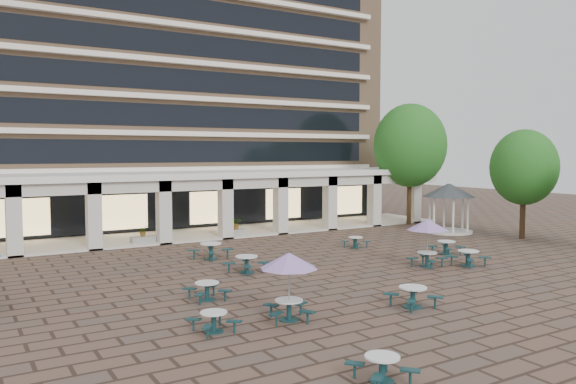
% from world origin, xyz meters
% --- Properties ---
extents(ground, '(120.00, 120.00, 0.00)m').
position_xyz_m(ground, '(0.00, 0.00, 0.00)').
color(ground, brown).
rests_on(ground, ground).
extents(apartment_building, '(40.00, 15.50, 25.20)m').
position_xyz_m(apartment_building, '(0.00, 25.47, 12.60)').
color(apartment_building, '#A37E5C').
rests_on(apartment_building, ground).
extents(retail_arcade, '(42.00, 6.60, 4.40)m').
position_xyz_m(retail_arcade, '(0.00, 14.80, 3.00)').
color(retail_arcade, white).
rests_on(retail_arcade, ground).
extents(picnic_table_0, '(1.55, 1.55, 0.65)m').
position_xyz_m(picnic_table_0, '(-6.37, -5.23, 0.39)').
color(picnic_table_0, '#123438').
rests_on(picnic_table_0, ground).
extents(picnic_table_1, '(1.58, 1.58, 0.67)m').
position_xyz_m(picnic_table_1, '(-4.35, -11.00, 0.40)').
color(picnic_table_1, '#123438').
rests_on(picnic_table_1, ground).
extents(picnic_table_2, '(1.77, 1.77, 0.77)m').
position_xyz_m(picnic_table_2, '(1.06, -6.37, 0.46)').
color(picnic_table_2, '#123438').
rests_on(picnic_table_2, ground).
extents(picnic_table_5, '(1.61, 1.61, 0.71)m').
position_xyz_m(picnic_table_5, '(-5.05, -1.51, 0.42)').
color(picnic_table_5, '#123438').
rests_on(picnic_table_5, ground).
extents(picnic_table_6, '(2.00, 2.00, 2.31)m').
position_xyz_m(picnic_table_6, '(-3.69, -5.40, 1.97)').
color(picnic_table_6, '#123438').
rests_on(picnic_table_6, ground).
extents(picnic_table_7, '(1.82, 1.82, 0.75)m').
position_xyz_m(picnic_table_7, '(10.36, 0.76, 0.45)').
color(picnic_table_7, '#123438').
rests_on(picnic_table_7, ground).
extents(picnic_table_9, '(2.37, 2.37, 0.86)m').
position_xyz_m(picnic_table_9, '(-1.57, 6.26, 0.52)').
color(picnic_table_9, '#123438').
rests_on(picnic_table_9, ground).
extents(picnic_table_10, '(1.81, 1.81, 0.78)m').
position_xyz_m(picnic_table_10, '(8.84, -2.14, 0.47)').
color(picnic_table_10, '#123438').
rests_on(picnic_table_10, ground).
extents(picnic_table_11, '(2.06, 2.06, 2.38)m').
position_xyz_m(picnic_table_11, '(6.91, -1.21, 2.02)').
color(picnic_table_11, '#123438').
rests_on(picnic_table_11, ground).
extents(picnic_table_12, '(2.20, 2.20, 0.81)m').
position_xyz_m(picnic_table_12, '(-1.49, 2.17, 0.48)').
color(picnic_table_12, '#123438').
rests_on(picnic_table_12, ground).
extents(picnic_table_13, '(1.72, 1.72, 0.66)m').
position_xyz_m(picnic_table_13, '(7.31, 5.10, 0.39)').
color(picnic_table_13, '#123438').
rests_on(picnic_table_13, ground).
extents(gazebo, '(3.77, 3.77, 3.50)m').
position_xyz_m(gazebo, '(16.99, 6.84, 2.64)').
color(gazebo, beige).
rests_on(gazebo, ground).
extents(tree_east_a, '(4.36, 4.36, 7.26)m').
position_xyz_m(tree_east_a, '(19.07, 2.30, 4.74)').
color(tree_east_a, '#3F2919').
rests_on(tree_east_a, ground).
extents(tree_east_c, '(5.76, 5.76, 9.60)m').
position_xyz_m(tree_east_c, '(17.91, 11.87, 6.28)').
color(tree_east_c, '#3F2919').
rests_on(tree_east_c, ground).
extents(planter_left, '(1.50, 0.74, 1.19)m').
position_xyz_m(planter_left, '(-3.29, 12.90, 0.45)').
color(planter_left, gray).
rests_on(planter_left, ground).
extents(planter_right, '(1.50, 0.78, 1.36)m').
position_xyz_m(planter_right, '(3.10, 12.90, 0.59)').
color(planter_right, gray).
rests_on(planter_right, ground).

